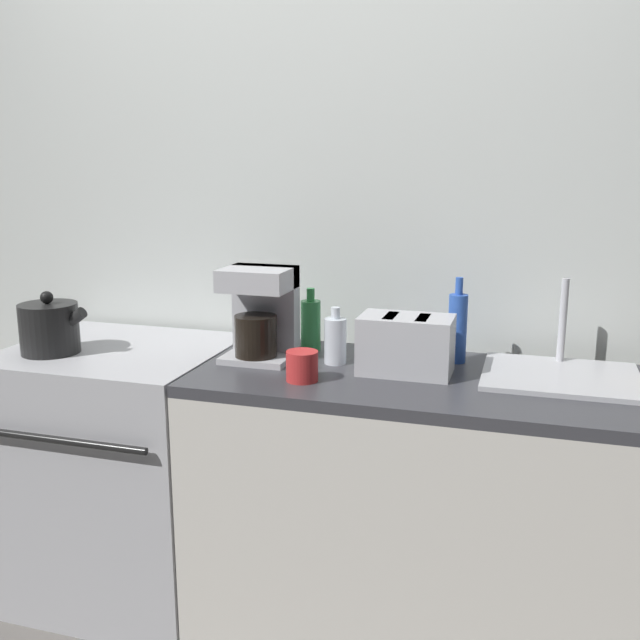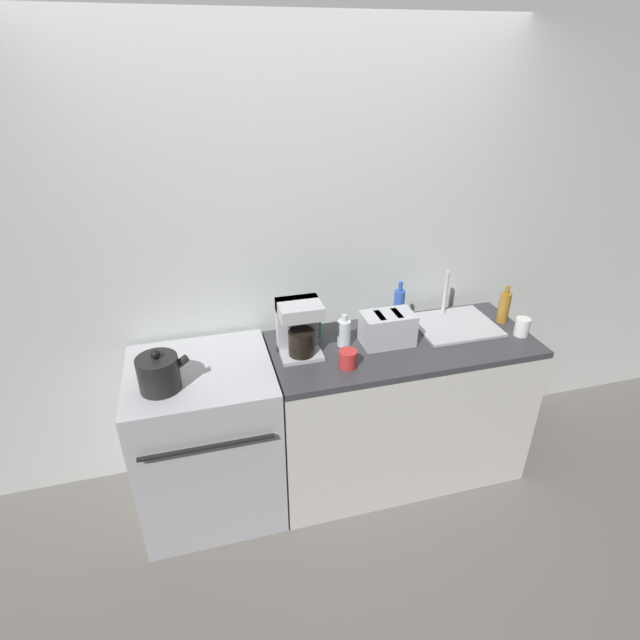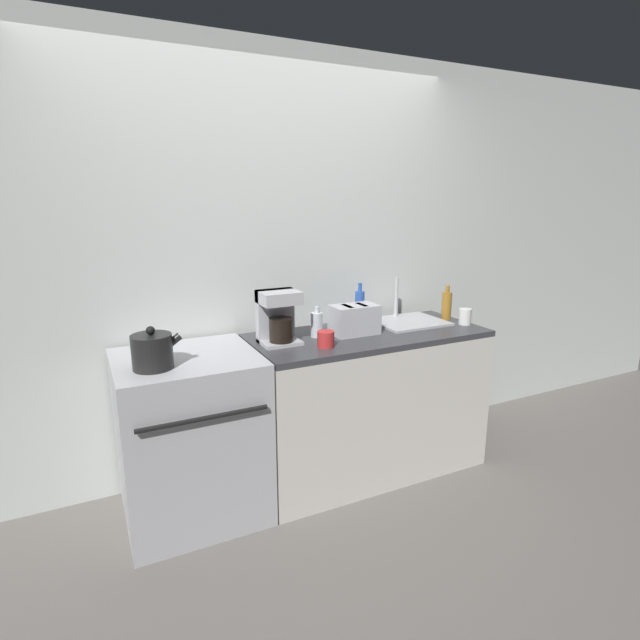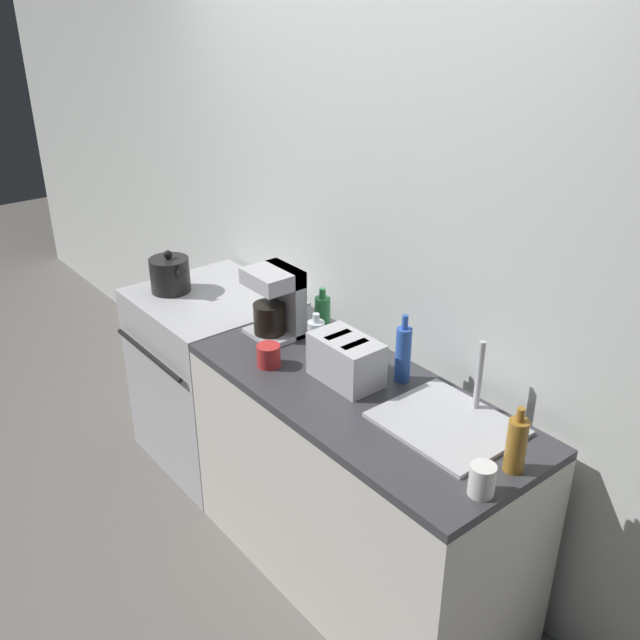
{
  "view_description": "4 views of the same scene",
  "coord_description": "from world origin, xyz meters",
  "px_view_note": "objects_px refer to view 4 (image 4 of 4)",
  "views": [
    {
      "loc": [
        0.78,
        -1.75,
        1.55
      ],
      "look_at": [
        0.14,
        0.36,
        1.06
      ],
      "focal_mm": 40.0,
      "sensor_mm": 36.0,
      "label": 1
    },
    {
      "loc": [
        -0.54,
        -1.85,
        2.32
      ],
      "look_at": [
        0.07,
        0.41,
        1.06
      ],
      "focal_mm": 28.0,
      "sensor_mm": 36.0,
      "label": 2
    },
    {
      "loc": [
        -1.05,
        -2.2,
        1.73
      ],
      "look_at": [
        0.2,
        0.34,
        1.02
      ],
      "focal_mm": 28.0,
      "sensor_mm": 36.0,
      "label": 3
    },
    {
      "loc": [
        2.22,
        -1.23,
        2.33
      ],
      "look_at": [
        0.21,
        0.38,
        1.07
      ],
      "focal_mm": 40.0,
      "sensor_mm": 36.0,
      "label": 4
    }
  ],
  "objects_px": {
    "bottle_green": "(322,315)",
    "cup_red": "(269,355)",
    "kettle": "(170,275)",
    "bottle_blue": "(403,353)",
    "cup_white": "(482,480)",
    "bottle_amber": "(516,445)",
    "coffee_maker": "(277,300)",
    "toaster": "(346,360)",
    "bottle_clear": "(316,337)",
    "stove": "(217,375)"
  },
  "relations": [
    {
      "from": "bottle_amber",
      "to": "toaster",
      "type": "bearing_deg",
      "value": -175.92
    },
    {
      "from": "stove",
      "to": "bottle_green",
      "type": "relative_size",
      "value": 4.26
    },
    {
      "from": "kettle",
      "to": "toaster",
      "type": "xyz_separation_m",
      "value": [
        1.19,
        0.12,
        0.0
      ]
    },
    {
      "from": "bottle_green",
      "to": "cup_red",
      "type": "relative_size",
      "value": 2.26
    },
    {
      "from": "bottle_clear",
      "to": "bottle_green",
      "type": "xyz_separation_m",
      "value": [
        -0.13,
        0.13,
        0.01
      ]
    },
    {
      "from": "kettle",
      "to": "bottle_clear",
      "type": "distance_m",
      "value": 0.97
    },
    {
      "from": "cup_white",
      "to": "bottle_green",
      "type": "bearing_deg",
      "value": 165.43
    },
    {
      "from": "kettle",
      "to": "bottle_amber",
      "type": "bearing_deg",
      "value": 4.98
    },
    {
      "from": "coffee_maker",
      "to": "cup_red",
      "type": "distance_m",
      "value": 0.3
    },
    {
      "from": "toaster",
      "to": "bottle_blue",
      "type": "distance_m",
      "value": 0.22
    },
    {
      "from": "bottle_amber",
      "to": "cup_red",
      "type": "xyz_separation_m",
      "value": [
        -1.03,
        -0.22,
        -0.05
      ]
    },
    {
      "from": "cup_red",
      "to": "cup_white",
      "type": "height_order",
      "value": "cup_white"
    },
    {
      "from": "bottle_green",
      "to": "kettle",
      "type": "bearing_deg",
      "value": -160.74
    },
    {
      "from": "kettle",
      "to": "coffee_maker",
      "type": "relative_size",
      "value": 0.81
    },
    {
      "from": "bottle_green",
      "to": "cup_red",
      "type": "height_order",
      "value": "bottle_green"
    },
    {
      "from": "stove",
      "to": "cup_red",
      "type": "bearing_deg",
      "value": -12.96
    },
    {
      "from": "cup_white",
      "to": "cup_red",
      "type": "bearing_deg",
      "value": -177.29
    },
    {
      "from": "bottle_blue",
      "to": "coffee_maker",
      "type": "bearing_deg",
      "value": -166.99
    },
    {
      "from": "kettle",
      "to": "cup_red",
      "type": "distance_m",
      "value": 0.91
    },
    {
      "from": "stove",
      "to": "bottle_green",
      "type": "height_order",
      "value": "bottle_green"
    },
    {
      "from": "cup_red",
      "to": "bottle_clear",
      "type": "bearing_deg",
      "value": 78.05
    },
    {
      "from": "bottle_blue",
      "to": "cup_white",
      "type": "bearing_deg",
      "value": -24.52
    },
    {
      "from": "bottle_green",
      "to": "bottle_blue",
      "type": "height_order",
      "value": "bottle_blue"
    },
    {
      "from": "toaster",
      "to": "bottle_clear",
      "type": "height_order",
      "value": "bottle_clear"
    },
    {
      "from": "stove",
      "to": "bottle_green",
      "type": "xyz_separation_m",
      "value": [
        0.65,
        0.17,
        0.54
      ]
    },
    {
      "from": "bottle_clear",
      "to": "bottle_amber",
      "type": "xyz_separation_m",
      "value": [
        0.99,
        0.01,
        0.02
      ]
    },
    {
      "from": "toaster",
      "to": "bottle_clear",
      "type": "xyz_separation_m",
      "value": [
        -0.23,
        0.04,
        -0.01
      ]
    },
    {
      "from": "coffee_maker",
      "to": "bottle_amber",
      "type": "relative_size",
      "value": 1.32
    },
    {
      "from": "bottle_clear",
      "to": "toaster",
      "type": "bearing_deg",
      "value": -9.68
    },
    {
      "from": "stove",
      "to": "toaster",
      "type": "height_order",
      "value": "toaster"
    },
    {
      "from": "kettle",
      "to": "bottle_green",
      "type": "bearing_deg",
      "value": 19.26
    },
    {
      "from": "bottle_clear",
      "to": "cup_red",
      "type": "height_order",
      "value": "bottle_clear"
    },
    {
      "from": "bottle_green",
      "to": "cup_red",
      "type": "bearing_deg",
      "value": -76.59
    },
    {
      "from": "kettle",
      "to": "cup_red",
      "type": "xyz_separation_m",
      "value": [
        0.91,
        -0.05,
        -0.04
      ]
    },
    {
      "from": "kettle",
      "to": "cup_red",
      "type": "height_order",
      "value": "kettle"
    },
    {
      "from": "bottle_green",
      "to": "bottle_amber",
      "type": "distance_m",
      "value": 1.12
    },
    {
      "from": "toaster",
      "to": "cup_red",
      "type": "relative_size",
      "value": 2.95
    },
    {
      "from": "coffee_maker",
      "to": "cup_white",
      "type": "height_order",
      "value": "coffee_maker"
    },
    {
      "from": "toaster",
      "to": "cup_white",
      "type": "relative_size",
      "value": 2.72
    },
    {
      "from": "coffee_maker",
      "to": "bottle_green",
      "type": "relative_size",
      "value": 1.41
    },
    {
      "from": "cup_red",
      "to": "kettle",
      "type": "bearing_deg",
      "value": 176.77
    },
    {
      "from": "coffee_maker",
      "to": "bottle_amber",
      "type": "bearing_deg",
      "value": 1.28
    },
    {
      "from": "kettle",
      "to": "bottle_blue",
      "type": "xyz_separation_m",
      "value": [
        1.32,
        0.28,
        0.03
      ]
    },
    {
      "from": "cup_white",
      "to": "bottle_clear",
      "type": "bearing_deg",
      "value": 171.03
    },
    {
      "from": "toaster",
      "to": "cup_red",
      "type": "xyz_separation_m",
      "value": [
        -0.28,
        -0.17,
        -0.04
      ]
    },
    {
      "from": "kettle",
      "to": "cup_white",
      "type": "height_order",
      "value": "kettle"
    },
    {
      "from": "cup_red",
      "to": "coffee_maker",
      "type": "bearing_deg",
      "value": 136.76
    },
    {
      "from": "cup_white",
      "to": "toaster",
      "type": "bearing_deg",
      "value": 171.25
    },
    {
      "from": "bottle_amber",
      "to": "bottle_blue",
      "type": "height_order",
      "value": "bottle_blue"
    },
    {
      "from": "coffee_maker",
      "to": "bottle_blue",
      "type": "height_order",
      "value": "coffee_maker"
    }
  ]
}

